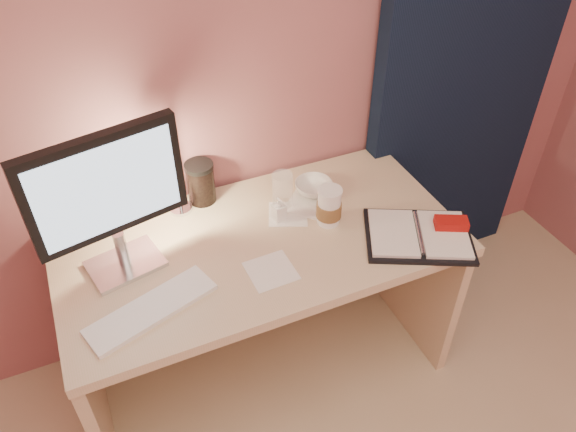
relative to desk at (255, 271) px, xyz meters
name	(u,v)px	position (x,y,z in m)	size (l,w,h in m)	color
room	(452,50)	(0.95, 0.24, 0.63)	(3.50, 3.50, 3.50)	#C6B28E
desk	(255,271)	(0.00, 0.00, 0.00)	(1.40, 0.70, 0.73)	#D0B393
monitor	(107,194)	(-0.46, -0.01, 0.53)	(0.48, 0.22, 0.51)	silver
keyboard	(152,309)	(-0.42, -0.24, 0.23)	(0.41, 0.12, 0.02)	white
planner	(421,234)	(0.53, -0.29, 0.24)	(0.45, 0.41, 0.06)	black
paper_a	(271,271)	(-0.02, -0.23, 0.23)	(0.15, 0.15, 0.00)	white
paper_b	(288,214)	(0.15, 0.01, 0.23)	(0.14, 0.14, 0.00)	white
paper_c	(310,203)	(0.25, 0.04, 0.23)	(0.16, 0.16, 0.00)	white
coffee_cup	(329,207)	(0.26, -0.08, 0.29)	(0.09, 0.09, 0.15)	white
clear_cup	(282,190)	(0.15, 0.08, 0.29)	(0.08, 0.08, 0.14)	white
bowl	(314,187)	(0.29, 0.10, 0.25)	(0.15, 0.15, 0.05)	white
lotion_bottle	(279,209)	(0.11, 0.00, 0.27)	(0.04, 0.04, 0.09)	white
dark_jar	(201,184)	(-0.12, 0.22, 0.30)	(0.10, 0.10, 0.15)	black
desk_lamp	(189,170)	(-0.17, 0.11, 0.45)	(0.14, 0.22, 0.36)	silver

